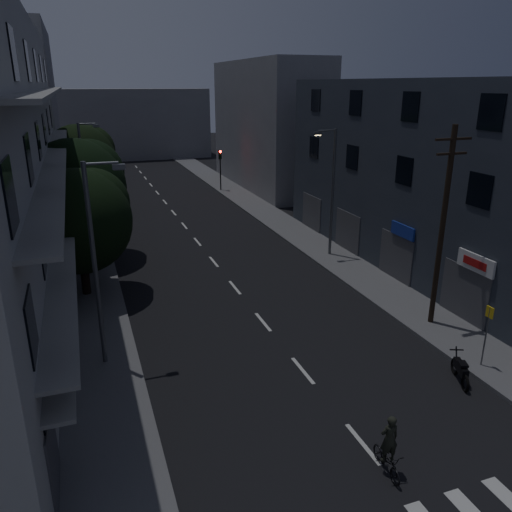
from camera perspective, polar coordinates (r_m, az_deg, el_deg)
ground at (r=36.44m, az=-6.89°, el=1.85°), size 160.00×160.00×0.00m
sidewalk_left at (r=35.64m, az=-18.72°, el=0.68°), size 3.00×90.00×0.15m
sidewalk_right at (r=38.67m, az=4.00°, el=3.08°), size 3.00×90.00×0.15m
lane_markings at (r=42.33m, az=-8.82°, el=4.21°), size 0.15×60.50×0.01m
building_right at (r=30.60m, az=20.52°, el=8.07°), size 6.19×28.00×11.00m
building_far_left at (r=57.25m, az=-25.00°, el=14.68°), size 6.00×20.00×16.00m
building_far_right at (r=54.77m, az=1.31°, el=14.69°), size 6.00×20.00×13.00m
building_far_end at (r=79.57m, az=-14.66°, el=14.40°), size 24.00×8.00×10.00m
tree_near at (r=26.91m, az=-19.55°, el=4.20°), size 5.39×5.39×6.65m
tree_mid at (r=32.71m, az=-19.85°, el=7.65°), size 6.13×6.13×7.54m
tree_far at (r=45.02m, az=-19.42°, el=10.52°), size 6.03×6.03×7.45m
traffic_signal_far_right at (r=52.46m, az=-4.11°, el=10.71°), size 0.28×0.37×4.10m
traffic_signal_far_left at (r=49.20m, az=-18.74°, el=9.20°), size 0.28×0.37×4.10m
street_lamp_left_near at (r=19.61m, az=-17.72°, el=-0.05°), size 1.51×0.25×8.00m
street_lamp_right at (r=31.91m, az=8.59°, el=7.83°), size 1.51×0.25×8.00m
street_lamp_left_far at (r=38.54m, az=-18.94°, el=8.95°), size 1.51×0.25×8.00m
utility_pole at (r=23.42m, az=20.56°, el=3.38°), size 1.80×0.24×9.00m
bus_stop_sign at (r=21.41m, az=24.95°, el=-7.20°), size 0.06×0.35×2.52m
motorcycle at (r=20.83m, az=22.32°, el=-12.03°), size 0.87×1.73×1.17m
cyclist at (r=15.91m, az=14.81°, el=-20.98°), size 0.64×1.55×1.92m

